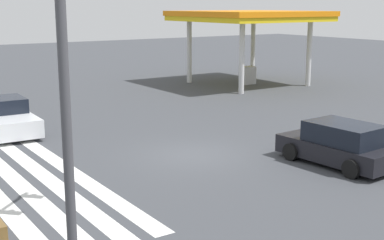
# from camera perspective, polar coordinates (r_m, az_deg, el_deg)

# --- Properties ---
(ground_plane) EXTENTS (128.86, 128.86, 0.00)m
(ground_plane) POSITION_cam_1_polar(r_m,az_deg,el_deg) (20.78, 0.00, -3.77)
(ground_plane) COLOR #3D3F44
(traffic_signal_mast) EXTENTS (4.43, 4.43, 7.19)m
(traffic_signal_mast) POSITION_cam_1_polar(r_m,az_deg,el_deg) (11.25, -9.00, 10.56)
(traffic_signal_mast) COLOR #47474C
(traffic_signal_mast) RESTS_ON ground_plane
(car_0) EXTENTS (4.85, 2.32, 1.59)m
(car_0) POSITION_cam_1_polar(r_m,az_deg,el_deg) (25.60, -19.23, 0.24)
(car_0) COLOR silver
(car_0) RESTS_ON ground_plane
(car_5) EXTENTS (4.47, 2.41, 1.57)m
(car_5) POSITION_cam_1_polar(r_m,az_deg,el_deg) (20.13, 15.48, -2.54)
(car_5) COLOR black
(car_5) RESTS_ON ground_plane
(gas_station_canopy) EXTENTS (8.98, 8.98, 5.29)m
(gas_station_canopy) POSITION_cam_1_polar(r_m,az_deg,el_deg) (39.25, 6.06, 10.72)
(gas_station_canopy) COLOR yellow
(gas_station_canopy) RESTS_ON ground_plane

